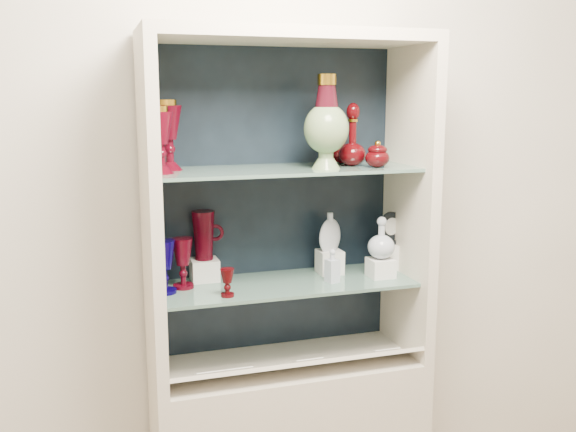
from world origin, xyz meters
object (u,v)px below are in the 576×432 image
object	(u,v)px
ruby_goblet_tall	(183,263)
flat_flask	(330,231)
pedestal_lamp_left	(161,140)
cameo_medallion	(391,228)
lidded_bowl	(377,154)
ruby_decanter_a	(353,131)
ruby_decanter_b	(342,138)
clear_square_bottle	(332,266)
cobalt_goblet	(164,267)
clear_round_decanter	(381,239)
pedestal_lamp_right	(169,135)
ruby_goblet_small	(227,283)
enamel_urn	(326,122)
ruby_pitcher	(204,235)

from	to	relation	value
ruby_goblet_tall	flat_flask	bearing A→B (deg)	2.58
pedestal_lamp_left	ruby_goblet_tall	size ratio (longest dim) A/B	1.22
cameo_medallion	lidded_bowl	bearing A→B (deg)	-148.84
ruby_decanter_a	ruby_decanter_b	bearing A→B (deg)	91.40
pedestal_lamp_left	clear_square_bottle	size ratio (longest dim) A/B	1.77
lidded_bowl	cobalt_goblet	size ratio (longest dim) A/B	0.53
clear_round_decanter	cobalt_goblet	bearing A→B (deg)	177.30
pedestal_lamp_left	pedestal_lamp_right	xyz separation A→B (m)	(0.04, 0.09, 0.01)
pedestal_lamp_right	cobalt_goblet	size ratio (longest dim) A/B	1.29
ruby_decanter_b	ruby_goblet_tall	bearing A→B (deg)	-175.38
pedestal_lamp_left	clear_square_bottle	distance (m)	0.76
ruby_goblet_tall	ruby_goblet_small	bearing A→B (deg)	-48.26
enamel_urn	clear_round_decanter	bearing A→B (deg)	5.09
enamel_urn	ruby_goblet_tall	distance (m)	0.71
ruby_pitcher	clear_round_decanter	distance (m)	0.66
lidded_bowl	clear_square_bottle	bearing A→B (deg)	169.14
ruby_decanter_b	cameo_medallion	distance (m)	0.40
cobalt_goblet	ruby_goblet_tall	bearing A→B (deg)	30.63
ruby_pitcher	cameo_medallion	xyz separation A→B (m)	(0.72, -0.07, -0.00)
clear_square_bottle	flat_flask	xyz separation A→B (m)	(0.03, 0.11, 0.10)
pedestal_lamp_right	flat_flask	distance (m)	0.70
cobalt_goblet	ruby_goblet_small	bearing A→B (deg)	-27.61
cobalt_goblet	pedestal_lamp_left	bearing A→B (deg)	-90.00
ruby_decanter_b	ruby_goblet_small	xyz separation A→B (m)	(-0.49, -0.19, -0.47)
enamel_urn	cobalt_goblet	distance (m)	0.75
pedestal_lamp_left	clear_square_bottle	xyz separation A→B (m)	(0.60, -0.01, -0.47)
clear_round_decanter	cameo_medallion	distance (m)	0.12
clear_square_bottle	ruby_decanter_b	bearing A→B (deg)	58.05
flat_flask	clear_round_decanter	world-z (taller)	flat_flask
ruby_decanter_b	cobalt_goblet	size ratio (longest dim) A/B	1.03
cobalt_goblet	flat_flask	distance (m)	0.64
lidded_bowl	clear_round_decanter	bearing A→B (deg)	42.41
enamel_urn	ruby_decanter_b	xyz separation A→B (m)	(0.12, 0.15, -0.07)
enamel_urn	lidded_bowl	size ratio (longest dim) A/B	3.31
pedestal_lamp_left	pedestal_lamp_right	bearing A→B (deg)	67.35
pedestal_lamp_left	cobalt_goblet	world-z (taller)	pedestal_lamp_left
enamel_urn	cameo_medallion	world-z (taller)	enamel_urn
ruby_decanter_a	cobalt_goblet	size ratio (longest dim) A/B	1.37
ruby_decanter_a	ruby_goblet_small	bearing A→B (deg)	-168.67
ruby_decanter_b	lidded_bowl	size ratio (longest dim) A/B	1.94
ruby_decanter_a	cameo_medallion	bearing A→B (deg)	16.02
enamel_urn	ruby_pitcher	xyz separation A→B (m)	(-0.41, 0.17, -0.41)
ruby_decanter_a	ruby_goblet_tall	world-z (taller)	ruby_decanter_a
ruby_decanter_b	pedestal_lamp_left	bearing A→B (deg)	-169.66
ruby_goblet_small	cameo_medallion	distance (m)	0.71
enamel_urn	clear_square_bottle	world-z (taller)	enamel_urn
ruby_goblet_tall	ruby_pitcher	distance (m)	0.14
ruby_pitcher	enamel_urn	bearing A→B (deg)	-11.76
ruby_goblet_small	flat_flask	distance (m)	0.48
cobalt_goblet	ruby_decanter_b	bearing A→B (deg)	7.53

